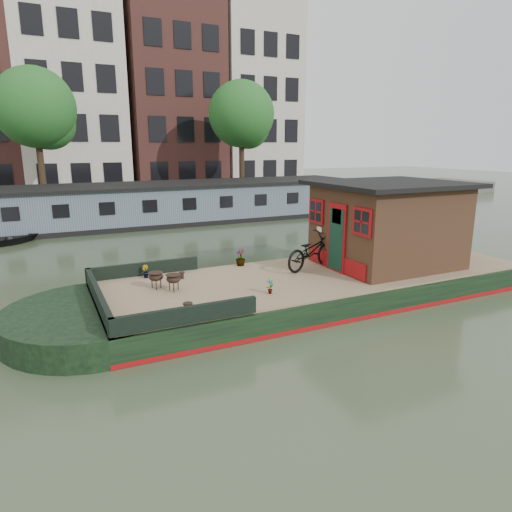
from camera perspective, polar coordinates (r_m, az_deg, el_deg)
name	(u,v)px	position (r m, az deg, el deg)	size (l,w,h in m)	color
ground	(322,295)	(12.92, 8.25, -4.87)	(120.00, 120.00, 0.00)	#2C3A25
houseboat_hull	(280,292)	(12.17, 3.06, -4.56)	(14.01, 4.02, 0.60)	black
houseboat_deck	(323,274)	(12.74, 8.34, -2.20)	(11.80, 3.80, 0.05)	#94755B
bow_bulwark	(137,292)	(10.79, -14.64, -4.33)	(3.00, 4.00, 0.35)	black
cabin	(387,223)	(13.79, 16.11, 3.96)	(4.00, 3.50, 2.42)	black
bicycle	(311,251)	(13.00, 6.87, 0.62)	(0.68, 1.95, 1.03)	black
potted_plant_a	(270,286)	(10.81, 1.76, -3.82)	(0.19, 0.13, 0.36)	brown
potted_plant_b	(145,271)	(12.45, -13.66, -1.88)	(0.19, 0.15, 0.34)	maroon
potted_plant_d	(240,257)	(13.30, -1.95, -0.18)	(0.27, 0.27, 0.49)	brown
brazier_front	(174,283)	(11.18, -10.26, -3.30)	(0.38, 0.38, 0.41)	black
brazier_rear	(156,281)	(11.43, -12.37, -3.01)	(0.39, 0.39, 0.42)	black
bollard_port	(182,275)	(12.20, -9.24, -2.40)	(0.15, 0.15, 0.18)	black
bollard_stbd	(188,308)	(9.70, -8.51, -6.47)	(0.20, 0.20, 0.23)	black
far_houseboat	(178,204)	(25.29, -9.67, 6.44)	(20.40, 4.40, 2.11)	slate
quay	(151,201)	(31.60, -12.96, 6.76)	(60.00, 6.00, 0.90)	#47443F
townhouse_row	(127,94)	(38.47, -15.84, 18.91)	(27.25, 8.00, 16.50)	brown
tree_left	(38,112)	(29.26, -25.59, 15.98)	(4.40, 4.40, 7.40)	#332316
tree_right	(243,117)	(32.03, -1.65, 16.94)	(4.40, 4.40, 7.40)	#332316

